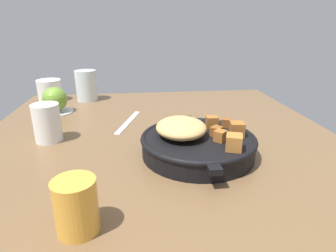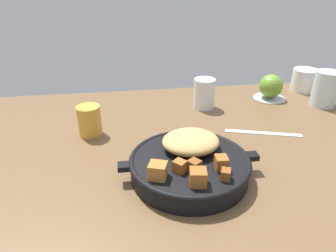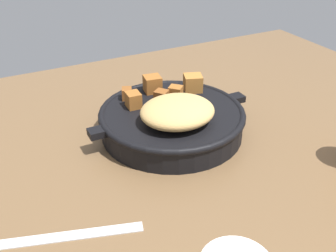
# 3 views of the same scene
# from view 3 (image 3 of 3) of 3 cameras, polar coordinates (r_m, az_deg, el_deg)

# --- Properties ---
(ground_plane) EXTENTS (1.19, 0.93, 0.02)m
(ground_plane) POSITION_cam_3_polar(r_m,az_deg,el_deg) (0.65, 2.85, -5.07)
(ground_plane) COLOR brown
(cast_iron_skillet) EXTENTS (0.30, 0.26, 0.08)m
(cast_iron_skillet) POSITION_cam_3_polar(r_m,az_deg,el_deg) (0.69, 0.64, 1.18)
(cast_iron_skillet) COLOR black
(cast_iron_skillet) RESTS_ON ground_plane
(butter_knife) EXTENTS (0.20, 0.07, 0.00)m
(butter_knife) POSITION_cam_3_polar(r_m,az_deg,el_deg) (0.53, -15.11, -15.13)
(butter_knife) COLOR silver
(butter_knife) RESTS_ON ground_plane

